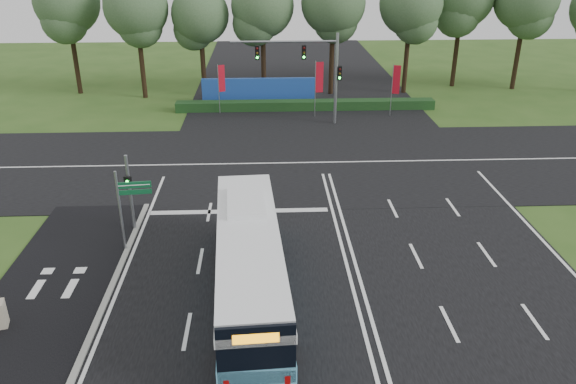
% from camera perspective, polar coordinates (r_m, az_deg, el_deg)
% --- Properties ---
extents(ground, '(120.00, 120.00, 0.00)m').
position_cam_1_polar(ground, '(26.02, 5.79, -6.72)').
color(ground, '#2F501A').
rests_on(ground, ground).
extents(road_main, '(20.00, 120.00, 0.04)m').
position_cam_1_polar(road_main, '(26.01, 5.79, -6.68)').
color(road_main, black).
rests_on(road_main, ground).
extents(road_cross, '(120.00, 14.00, 0.05)m').
position_cam_1_polar(road_cross, '(36.73, 3.23, 3.00)').
color(road_cross, black).
rests_on(road_cross, ground).
extents(bike_path, '(5.00, 18.00, 0.06)m').
position_cam_1_polar(bike_path, '(24.89, -23.46, -10.38)').
color(bike_path, black).
rests_on(bike_path, ground).
extents(kerb_strip, '(0.25, 18.00, 0.12)m').
position_cam_1_polar(kerb_strip, '(24.12, -18.06, -10.54)').
color(kerb_strip, gray).
rests_on(kerb_strip, ground).
extents(city_bus, '(3.11, 11.87, 3.37)m').
position_cam_1_polar(city_bus, '(22.30, -3.97, -7.30)').
color(city_bus, '#66C4EE').
rests_on(city_bus, ground).
extents(pedestrian_signal, '(0.37, 0.44, 3.98)m').
position_cam_1_polar(pedestrian_signal, '(28.41, -15.78, 0.16)').
color(pedestrian_signal, gray).
rests_on(pedestrian_signal, ground).
extents(street_sign, '(1.56, 0.24, 4.00)m').
position_cam_1_polar(street_sign, '(26.45, -16.06, -0.90)').
color(street_sign, gray).
rests_on(street_sign, ground).
extents(banner_flag_left, '(0.56, 0.29, 4.11)m').
position_cam_1_polar(banner_flag_left, '(47.19, -6.83, 11.10)').
color(banner_flag_left, gray).
rests_on(banner_flag_left, ground).
extents(banner_flag_mid, '(0.67, 0.12, 4.56)m').
position_cam_1_polar(banner_flag_mid, '(45.92, 3.10, 11.23)').
color(banner_flag_mid, gray).
rests_on(banner_flag_mid, ground).
extents(banner_flag_right, '(0.61, 0.24, 4.30)m').
position_cam_1_polar(banner_flag_right, '(46.73, 10.84, 10.86)').
color(banner_flag_right, gray).
rests_on(banner_flag_right, ground).
extents(traffic_light_gantry, '(8.41, 0.28, 7.00)m').
position_cam_1_polar(traffic_light_gantry, '(43.58, 2.56, 12.80)').
color(traffic_light_gantry, gray).
rests_on(traffic_light_gantry, ground).
extents(hedge, '(22.00, 1.20, 0.80)m').
position_cam_1_polar(hedge, '(48.44, 1.81, 8.80)').
color(hedge, '#123316').
rests_on(hedge, ground).
extents(blue_hoarding, '(10.00, 0.30, 2.20)m').
position_cam_1_polar(blue_hoarding, '(50.55, -2.99, 10.26)').
color(blue_hoarding, '#1D47A1').
rests_on(blue_hoarding, ground).
extents(eucalyptus_row, '(53.62, 8.90, 11.43)m').
position_cam_1_polar(eucalyptus_row, '(53.17, 5.26, 18.49)').
color(eucalyptus_row, black).
rests_on(eucalyptus_row, ground).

